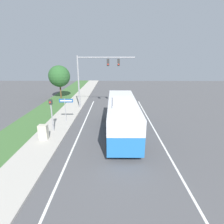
% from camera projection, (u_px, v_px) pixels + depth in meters
% --- Properties ---
extents(ground_plane, '(80.00, 80.00, 0.00)m').
position_uv_depth(ground_plane, '(119.00, 148.00, 13.73)').
color(ground_plane, '#4C4C4F').
extents(sidewalk, '(2.80, 80.00, 0.12)m').
position_uv_depth(sidewalk, '(40.00, 147.00, 13.75)').
color(sidewalk, '#ADA89E').
rests_on(sidewalk, ground_plane).
extents(grass_verge, '(3.60, 80.00, 0.10)m').
position_uv_depth(grass_verge, '(0.00, 147.00, 13.78)').
color(grass_verge, '#3D6633').
rests_on(grass_verge, ground_plane).
extents(lane_divider_near, '(0.14, 30.00, 0.01)m').
position_uv_depth(lane_divider_near, '(73.00, 148.00, 13.75)').
color(lane_divider_near, silver).
rests_on(lane_divider_near, ground_plane).
extents(lane_divider_far, '(0.14, 30.00, 0.01)m').
position_uv_depth(lane_divider_far, '(165.00, 148.00, 13.70)').
color(lane_divider_far, silver).
rests_on(lane_divider_far, ground_plane).
extents(bus, '(2.70, 10.20, 3.29)m').
position_uv_depth(bus, '(122.00, 114.00, 16.06)').
color(bus, '#236BB7').
rests_on(bus, ground_plane).
extents(signal_gantry, '(7.45, 0.41, 7.01)m').
position_uv_depth(signal_gantry, '(95.00, 71.00, 22.66)').
color(signal_gantry, '#939399').
rests_on(signal_gantry, ground_plane).
extents(pedestrian_signal, '(0.28, 0.34, 3.16)m').
position_uv_depth(pedestrian_signal, '(51.00, 110.00, 15.99)').
color(pedestrian_signal, '#939399').
rests_on(pedestrian_signal, ground_plane).
extents(street_sign, '(1.47, 0.08, 2.69)m').
position_uv_depth(street_sign, '(66.00, 106.00, 18.44)').
color(street_sign, '#939399').
rests_on(street_sign, ground_plane).
extents(utility_cabinet, '(0.73, 0.52, 1.27)m').
position_uv_depth(utility_cabinet, '(43.00, 132.00, 14.77)').
color(utility_cabinet, '#B7B29E').
rests_on(utility_cabinet, sidewalk).
extents(roadside_tree, '(3.50, 3.50, 5.43)m').
position_uv_depth(roadside_tree, '(59.00, 76.00, 28.73)').
color(roadside_tree, brown).
rests_on(roadside_tree, grass_verge).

